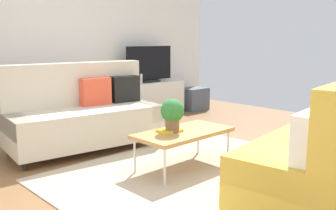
% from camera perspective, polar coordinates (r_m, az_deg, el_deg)
% --- Properties ---
extents(ground_plane, '(7.68, 7.68, 0.00)m').
position_cam_1_polar(ground_plane, '(4.13, 3.63, -9.89)').
color(ground_plane, brown).
extents(wall_far, '(6.40, 0.12, 2.90)m').
position_cam_1_polar(wall_far, '(6.13, -16.15, 10.08)').
color(wall_far, white).
rests_on(wall_far, ground_plane).
extents(area_rug, '(2.90, 2.20, 0.01)m').
position_cam_1_polar(area_rug, '(4.03, 3.93, -10.32)').
color(area_rug, tan).
rests_on(area_rug, ground_plane).
extents(couch_beige, '(1.99, 1.08, 1.10)m').
position_cam_1_polar(couch_beige, '(4.93, -12.67, -1.42)').
color(couch_beige, beige).
rests_on(couch_beige, ground_plane).
extents(couch_green, '(1.99, 1.07, 1.10)m').
position_cam_1_polar(couch_green, '(3.54, 22.83, -6.59)').
color(couch_green, gold).
rests_on(couch_green, ground_plane).
extents(coffee_table, '(1.10, 0.56, 0.42)m').
position_cam_1_polar(coffee_table, '(4.08, 2.39, -4.36)').
color(coffee_table, '#B7844C').
rests_on(coffee_table, ground_plane).
extents(tv_console, '(1.40, 0.44, 0.64)m').
position_cam_1_polar(tv_console, '(6.80, -2.92, 0.86)').
color(tv_console, silver).
rests_on(tv_console, ground_plane).
extents(tv, '(1.00, 0.20, 0.64)m').
position_cam_1_polar(tv, '(6.71, -2.86, 6.17)').
color(tv, black).
rests_on(tv, tv_console).
extents(storage_trunk, '(0.52, 0.40, 0.44)m').
position_cam_1_polar(storage_trunk, '(7.50, 3.96, 0.95)').
color(storage_trunk, '#4C5666').
rests_on(storage_trunk, ground_plane).
extents(potted_plant, '(0.25, 0.25, 0.36)m').
position_cam_1_polar(potted_plant, '(3.98, 0.68, -1.24)').
color(potted_plant, brown).
rests_on(potted_plant, coffee_table).
extents(table_book_0, '(0.26, 0.21, 0.03)m').
position_cam_1_polar(table_book_0, '(4.03, 0.23, -3.92)').
color(table_book_0, gold).
rests_on(table_book_0, coffee_table).
extents(vase_0, '(0.10, 0.10, 0.14)m').
position_cam_1_polar(vase_0, '(6.42, -7.17, 3.76)').
color(vase_0, silver).
rests_on(vase_0, tv_console).
extents(bottle_0, '(0.04, 0.04, 0.19)m').
position_cam_1_polar(bottle_0, '(6.45, -5.55, 4.04)').
color(bottle_0, red).
rests_on(bottle_0, tv_console).
extents(bottle_1, '(0.06, 0.06, 0.21)m').
position_cam_1_polar(bottle_1, '(6.50, -4.91, 4.19)').
color(bottle_1, silver).
rests_on(bottle_1, tv_console).
extents(bottle_2, '(0.05, 0.05, 0.16)m').
position_cam_1_polar(bottle_2, '(6.57, -4.15, 4.07)').
color(bottle_2, silver).
rests_on(bottle_2, tv_console).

